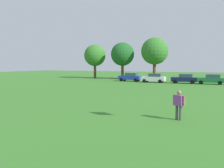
# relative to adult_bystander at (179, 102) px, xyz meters

# --- Properties ---
(ground_plane) EXTENTS (160.00, 160.00, 0.00)m
(ground_plane) POSITION_rel_adult_bystander_xyz_m (-7.65, 16.08, -1.06)
(ground_plane) COLOR #387528
(adult_bystander) EXTENTS (0.77, 0.56, 1.78)m
(adult_bystander) POSITION_rel_adult_bystander_xyz_m (0.00, 0.00, 0.00)
(adult_bystander) COLOR #4C4C51
(adult_bystander) RESTS_ON ground
(parked_car_blue_0) EXTENTS (4.30, 2.02, 1.68)m
(parked_car_blue_0) POSITION_rel_adult_bystander_xyz_m (-14.15, 30.99, -0.20)
(parked_car_blue_0) COLOR #1E38AD
(parked_car_blue_0) RESTS_ON ground
(parked_car_white_1) EXTENTS (4.30, 2.02, 1.68)m
(parked_car_white_1) POSITION_rel_adult_bystander_xyz_m (-9.03, 29.52, -0.20)
(parked_car_white_1) COLOR white
(parked_car_white_1) RESTS_ON ground
(parked_car_navy_2) EXTENTS (4.30, 2.02, 1.68)m
(parked_car_navy_2) POSITION_rel_adult_bystander_xyz_m (-3.56, 29.64, -0.20)
(parked_car_navy_2) COLOR #141E4C
(parked_car_navy_2) RESTS_ON ground
(parked_car_green_3) EXTENTS (4.30, 2.02, 1.68)m
(parked_car_green_3) POSITION_rel_adult_bystander_xyz_m (0.79, 29.55, -0.20)
(parked_car_green_3) COLOR #196B38
(parked_car_green_3) RESTS_ON ground
(tree_far_left) EXTENTS (5.21, 5.21, 8.11)m
(tree_far_left) POSITION_rel_adult_bystander_xyz_m (-25.84, 38.20, 4.42)
(tree_far_left) COLOR brown
(tree_far_left) RESTS_ON ground
(tree_center) EXTENTS (5.36, 5.36, 8.35)m
(tree_center) POSITION_rel_adult_bystander_xyz_m (-18.54, 37.93, 4.58)
(tree_center) COLOR brown
(tree_center) RESTS_ON ground
(tree_far_right) EXTENTS (5.87, 5.87, 9.15)m
(tree_far_right) POSITION_rel_adult_bystander_xyz_m (-11.06, 37.98, 5.12)
(tree_far_right) COLOR brown
(tree_far_right) RESTS_ON ground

